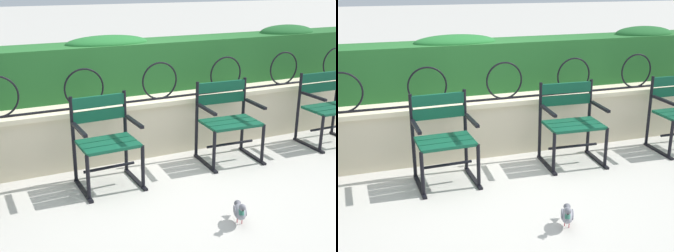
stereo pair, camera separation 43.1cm
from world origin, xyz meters
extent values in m
plane|color=#BCB7AD|center=(0.00, 0.00, 0.00)|extent=(60.00, 60.00, 0.00)
cube|color=beige|center=(0.00, 0.78, 0.29)|extent=(7.91, 0.35, 0.59)
cube|color=beige|center=(0.00, 0.78, 0.61)|extent=(7.91, 0.41, 0.05)
cylinder|color=black|center=(0.00, 0.71, 0.65)|extent=(7.36, 0.02, 0.02)
torus|color=black|center=(-1.49, 0.71, 0.85)|extent=(0.42, 0.02, 0.42)
torus|color=black|center=(-0.64, 0.71, 0.85)|extent=(0.42, 0.02, 0.42)
torus|color=black|center=(0.20, 0.71, 0.85)|extent=(0.42, 0.02, 0.42)
torus|color=black|center=(1.04, 0.71, 0.85)|extent=(0.42, 0.02, 0.42)
torus|color=black|center=(1.89, 0.71, 0.85)|extent=(0.42, 0.02, 0.42)
cube|color=#236028|center=(0.00, 1.23, 0.93)|extent=(7.75, 0.54, 0.58)
ellipsoid|color=#20642A|center=(-0.22, 1.23, 1.22)|extent=(0.96, 0.49, 0.17)
ellipsoid|color=#1E5926|center=(2.32, 1.23, 1.22)|extent=(0.82, 0.49, 0.20)
cube|color=#0F4C33|center=(-0.59, -0.03, 0.44)|extent=(0.54, 0.15, 0.03)
cube|color=#0F4C33|center=(-0.59, 0.11, 0.44)|extent=(0.54, 0.15, 0.03)
cube|color=#0F4C33|center=(-0.60, 0.25, 0.44)|extent=(0.54, 0.15, 0.03)
cube|color=#0F4C33|center=(-0.60, 0.35, 0.79)|extent=(0.54, 0.05, 0.11)
cube|color=#0F4C33|center=(-0.60, 0.35, 0.66)|extent=(0.54, 0.05, 0.11)
cylinder|color=black|center=(-0.33, 0.36, 0.44)|extent=(0.04, 0.04, 0.87)
cylinder|color=black|center=(-0.32, -0.07, 0.22)|extent=(0.04, 0.04, 0.44)
cube|color=black|center=(-0.32, 0.12, 0.01)|extent=(0.06, 0.52, 0.02)
cube|color=black|center=(-0.32, 0.12, 0.62)|extent=(0.05, 0.40, 0.03)
cylinder|color=black|center=(-0.87, 0.34, 0.44)|extent=(0.04, 0.04, 0.87)
cylinder|color=black|center=(-0.85, -0.09, 0.22)|extent=(0.04, 0.04, 0.44)
cube|color=black|center=(-0.86, 0.10, 0.01)|extent=(0.06, 0.52, 0.02)
cube|color=black|center=(-0.86, 0.10, 0.62)|extent=(0.05, 0.40, 0.03)
cylinder|color=black|center=(-0.59, 0.11, 0.20)|extent=(0.51, 0.05, 0.03)
cube|color=#0F4C33|center=(0.79, 0.03, 0.44)|extent=(0.59, 0.15, 0.03)
cube|color=#0F4C33|center=(0.80, 0.17, 0.44)|extent=(0.59, 0.15, 0.03)
cube|color=#0F4C33|center=(0.80, 0.30, 0.44)|extent=(0.59, 0.15, 0.03)
cube|color=#0F4C33|center=(0.81, 0.41, 0.79)|extent=(0.59, 0.06, 0.11)
cube|color=#0F4C33|center=(0.81, 0.41, 0.65)|extent=(0.59, 0.06, 0.11)
cylinder|color=black|center=(1.10, 0.39, 0.43)|extent=(0.04, 0.04, 0.86)
cylinder|color=black|center=(1.08, -0.04, 0.22)|extent=(0.04, 0.04, 0.44)
cube|color=black|center=(1.09, 0.15, 0.01)|extent=(0.07, 0.52, 0.02)
cube|color=black|center=(1.09, 0.15, 0.62)|extent=(0.06, 0.40, 0.03)
cylinder|color=black|center=(0.52, 0.42, 0.43)|extent=(0.04, 0.04, 0.86)
cylinder|color=black|center=(0.50, -0.01, 0.22)|extent=(0.04, 0.04, 0.44)
cube|color=black|center=(0.50, 0.18, 0.01)|extent=(0.07, 0.52, 0.02)
cube|color=black|center=(0.50, 0.18, 0.62)|extent=(0.06, 0.40, 0.03)
cylinder|color=black|center=(0.80, 0.17, 0.20)|extent=(0.56, 0.06, 0.03)
cube|color=#0F4C33|center=(2.19, 0.38, 0.77)|extent=(0.59, 0.04, 0.11)
cube|color=#0F4C33|center=(2.19, 0.38, 0.64)|extent=(0.59, 0.04, 0.11)
cylinder|color=black|center=(1.90, 0.38, 0.42)|extent=(0.04, 0.04, 0.85)
cylinder|color=black|center=(1.89, -0.05, 0.22)|extent=(0.04, 0.04, 0.44)
cube|color=black|center=(1.89, 0.14, 0.01)|extent=(0.04, 0.52, 0.02)
cube|color=black|center=(1.89, 0.14, 0.62)|extent=(0.04, 0.40, 0.03)
ellipsoid|color=gray|center=(0.17, -0.99, 0.11)|extent=(0.17, 0.21, 0.11)
cylinder|color=#2D6B56|center=(0.14, -1.05, 0.14)|extent=(0.07, 0.07, 0.06)
sphere|color=slate|center=(0.13, -1.07, 0.20)|extent=(0.06, 0.06, 0.06)
cone|color=black|center=(0.12, -1.10, 0.19)|extent=(0.02, 0.03, 0.01)
cone|color=#595960|center=(0.22, -0.89, 0.10)|extent=(0.09, 0.10, 0.06)
ellipsoid|color=slate|center=(0.21, -1.00, 0.11)|extent=(0.08, 0.14, 0.07)
ellipsoid|color=slate|center=(0.14, -0.97, 0.11)|extent=(0.08, 0.14, 0.07)
cylinder|color=#C6515B|center=(0.18, -1.01, 0.03)|extent=(0.01, 0.01, 0.05)
cylinder|color=#C6515B|center=(0.16, -0.98, 0.03)|extent=(0.01, 0.01, 0.05)
camera|label=1|loc=(-1.70, -3.66, 1.92)|focal=47.40mm
camera|label=2|loc=(-1.30, -3.82, 1.92)|focal=47.40mm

